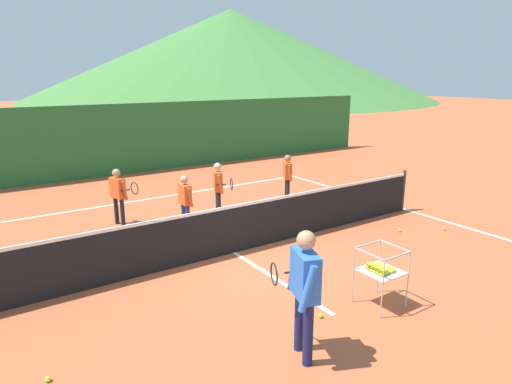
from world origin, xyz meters
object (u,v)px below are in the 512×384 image
ball_cart (380,269)px  tennis_ball_1 (399,230)px  student_3 (288,174)px  student_0 (118,192)px  tennis_ball_8 (48,379)px  instructor (304,283)px  tennis_ball_4 (321,316)px  tennis_net (234,229)px  student_1 (185,198)px  student_2 (218,185)px  tennis_ball_6 (444,229)px

ball_cart → tennis_ball_1: 3.52m
student_3 → tennis_ball_1: student_3 is taller
student_0 → ball_cart: size_ratio=1.48×
tennis_ball_1 → tennis_ball_8: 7.44m
instructor → tennis_ball_8: 3.13m
ball_cart → tennis_ball_4: ball_cart is taller
tennis_net → instructor: (-1.01, -3.30, 0.49)m
student_1 → tennis_ball_8: (-3.48, -3.74, -0.72)m
student_2 → ball_cart: bearing=-91.3°
student_1 → tennis_ball_6: size_ratio=18.59×
instructor → student_1: (0.78, 4.98, -0.23)m
tennis_net → student_0: (-1.32, 2.90, 0.30)m
student_1 → tennis_ball_6: 5.82m
tennis_ball_8 → tennis_ball_1: bearing=7.9°
ball_cart → tennis_ball_1: ball_cart is taller
instructor → tennis_ball_1: (4.67, 2.27, -0.96)m
tennis_net → student_0: bearing=114.5°
student_0 → student_1: (1.09, -1.22, -0.04)m
tennis_ball_1 → student_2: bearing=131.1°
student_1 → student_3: 3.39m
student_1 → tennis_ball_6: student_1 is taller
student_2 → student_3: size_ratio=1.04×
tennis_ball_1 → tennis_ball_8: same height
ball_cart → tennis_ball_4: size_ratio=13.22×
student_0 → student_3: (4.42, -0.59, -0.02)m
student_3 → tennis_ball_6: 4.17m
instructor → tennis_ball_4: instructor is taller
instructor → tennis_ball_8: bearing=155.3°
tennis_ball_1 → tennis_ball_6: 1.04m
student_0 → ball_cart: student_0 is taller
tennis_ball_6 → student_2: bearing=135.3°
ball_cart → tennis_ball_4: (-0.97, 0.20, -0.56)m
tennis_ball_4 → tennis_ball_1: bearing=24.0°
student_2 → ball_cart: student_2 is taller
instructor → student_0: size_ratio=1.24×
tennis_ball_6 → tennis_ball_1: bearing=152.6°
tennis_ball_1 → tennis_ball_8: size_ratio=1.00×
instructor → student_1: bearing=81.1°
tennis_net → tennis_ball_8: tennis_net is taller
student_2 → student_3: (2.23, 0.15, -0.03)m
instructor → student_0: (-0.31, 6.20, -0.19)m
student_1 → tennis_ball_8: bearing=-133.0°
student_2 → tennis_ball_8: 6.28m
student_0 → tennis_ball_1: bearing=-38.3°
student_0 → student_1: size_ratio=1.05×
instructor → tennis_ball_8: instructor is taller
instructor → tennis_ball_6: instructor is taller
tennis_ball_4 → student_0: bearing=101.1°
tennis_net → student_1: 1.71m
tennis_net → tennis_ball_6: size_ratio=149.24×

